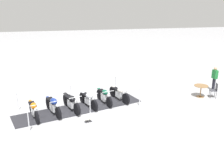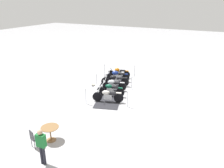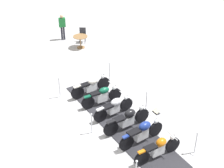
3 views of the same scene
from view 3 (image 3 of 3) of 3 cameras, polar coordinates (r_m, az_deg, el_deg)
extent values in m
plane|color=#B2B2B7|center=(14.95, 1.33, -6.37)|extent=(80.00, 80.00, 0.00)
cube|color=#28282D|center=(14.94, 1.33, -6.32)|extent=(7.49, 3.72, 0.03)
cylinder|color=black|center=(13.54, 10.06, -9.93)|extent=(0.27, 0.63, 0.63)
cylinder|color=black|center=(12.85, 5.00, -12.22)|extent=(0.27, 0.63, 0.63)
cube|color=silver|center=(13.14, 7.62, -10.86)|extent=(0.33, 0.56, 0.41)
ellipsoid|color=#D16B0F|center=(12.97, 8.20, -9.55)|extent=(0.42, 0.50, 0.32)
cube|color=black|center=(12.77, 6.41, -10.49)|extent=(0.41, 0.55, 0.08)
cube|color=#D16B0F|center=(12.62, 5.07, -11.11)|extent=(0.22, 0.37, 0.06)
cylinder|color=silver|center=(13.32, 9.90, -9.20)|extent=(0.15, 0.31, 0.53)
cylinder|color=silver|center=(13.07, 9.76, -8.25)|extent=(0.75, 0.24, 0.04)
sphere|color=silver|center=(13.25, 10.02, -8.76)|extent=(0.18, 0.18, 0.18)
cylinder|color=black|center=(14.15, 7.26, -7.42)|extent=(0.33, 0.65, 0.64)
cylinder|color=black|center=(13.40, 2.42, -9.81)|extent=(0.33, 0.65, 0.64)
cube|color=silver|center=(13.71, 4.93, -8.37)|extent=(0.40, 0.61, 0.43)
ellipsoid|color=navy|center=(13.55, 5.47, -6.96)|extent=(0.51, 0.63, 0.35)
cube|color=black|center=(13.32, 3.68, -7.99)|extent=(0.48, 0.61, 0.08)
cube|color=navy|center=(13.17, 2.45, -8.67)|extent=(0.25, 0.38, 0.06)
cylinder|color=silver|center=(13.94, 7.15, -6.65)|extent=(0.15, 0.25, 0.56)
cylinder|color=silver|center=(13.70, 7.05, -5.65)|extent=(0.65, 0.27, 0.04)
sphere|color=silver|center=(13.88, 7.31, -6.16)|extent=(0.18, 0.18, 0.18)
cylinder|color=black|center=(14.78, 4.99, -5.23)|extent=(0.34, 0.67, 0.66)
cylinder|color=black|center=(14.03, -0.18, -7.45)|extent=(0.34, 0.67, 0.66)
cube|color=silver|center=(14.36, 2.48, -6.19)|extent=(0.43, 0.65, 0.38)
ellipsoid|color=black|center=(14.23, 3.01, -4.90)|extent=(0.49, 0.58, 0.35)
cube|color=black|center=(14.01, 1.23, -5.81)|extent=(0.46, 0.57, 0.08)
cube|color=black|center=(13.80, -0.18, -6.29)|extent=(0.27, 0.40, 0.06)
cylinder|color=silver|center=(14.57, 4.80, -4.46)|extent=(0.16, 0.30, 0.57)
cylinder|color=silver|center=(14.33, 4.61, -3.47)|extent=(0.71, 0.27, 0.04)
sphere|color=silver|center=(14.50, 4.89, -3.98)|extent=(0.18, 0.18, 0.18)
cylinder|color=black|center=(15.43, 2.41, -3.40)|extent=(0.34, 0.63, 0.62)
cylinder|color=black|center=(14.76, -1.96, -5.27)|extent=(0.34, 0.63, 0.62)
cube|color=silver|center=(15.05, 0.28, -4.19)|extent=(0.39, 0.56, 0.37)
ellipsoid|color=#B7BAC1|center=(14.93, 0.68, -3.02)|extent=(0.50, 0.61, 0.33)
cube|color=black|center=(14.72, -0.85, -3.81)|extent=(0.46, 0.58, 0.08)
cube|color=#B7BAC1|center=(14.55, -1.98, -4.20)|extent=(0.26, 0.37, 0.06)
cylinder|color=silver|center=(15.24, 2.21, -2.68)|extent=(0.17, 0.29, 0.53)
cylinder|color=silver|center=(15.01, 2.01, -1.76)|extent=(0.61, 0.26, 0.04)
sphere|color=silver|center=(15.18, 2.30, -2.26)|extent=(0.18, 0.18, 0.18)
cylinder|color=black|center=(16.07, 0.50, -1.74)|extent=(0.27, 0.64, 0.63)
cylinder|color=black|center=(15.55, -4.02, -3.14)|extent=(0.27, 0.64, 0.63)
cube|color=silver|center=(15.75, -1.72, -2.20)|extent=(0.33, 0.54, 0.44)
ellipsoid|color=#0F5138|center=(15.61, -1.33, -1.05)|extent=(0.40, 0.56, 0.28)
cube|color=black|center=(15.46, -2.83, -1.63)|extent=(0.35, 0.49, 0.08)
cube|color=#0F5138|center=(15.35, -4.06, -2.09)|extent=(0.22, 0.37, 0.06)
cylinder|color=silver|center=(15.89, 0.26, -1.02)|extent=(0.14, 0.30, 0.53)
cylinder|color=silver|center=(15.68, 0.03, -0.10)|extent=(0.70, 0.21, 0.04)
sphere|color=silver|center=(15.83, 0.34, -0.62)|extent=(0.18, 0.18, 0.18)
cylinder|color=black|center=(16.86, -1.40, 0.09)|extent=(0.33, 0.66, 0.65)
cylinder|color=black|center=(16.24, -5.75, -1.46)|extent=(0.33, 0.66, 0.65)
cube|color=silver|center=(16.52, -3.54, -0.57)|extent=(0.38, 0.59, 0.37)
ellipsoid|color=silver|center=(16.41, -3.17, 0.48)|extent=(0.45, 0.60, 0.29)
cube|color=black|center=(16.22, -4.71, -0.19)|extent=(0.42, 0.59, 0.08)
cube|color=silver|center=(16.05, -5.82, -0.40)|extent=(0.25, 0.39, 0.06)
cylinder|color=silver|center=(16.67, -1.65, 0.81)|extent=(0.17, 0.31, 0.56)
cylinder|color=silver|center=(16.46, -1.91, 1.73)|extent=(0.76, 0.30, 0.04)
sphere|color=silver|center=(16.61, -1.61, 1.24)|extent=(0.18, 0.18, 0.18)
sphere|color=silver|center=(11.75, 4.13, -12.71)|extent=(0.09, 0.09, 0.09)
cylinder|color=silver|center=(16.66, -8.60, -2.17)|extent=(0.31, 0.31, 0.03)
cylinder|color=silver|center=(16.37, -8.75, -0.68)|extent=(0.05, 0.05, 1.01)
sphere|color=silver|center=(16.09, -8.90, 0.94)|extent=(0.09, 0.09, 0.09)
cylinder|color=silver|center=(17.71, -0.43, 0.50)|extent=(0.34, 0.34, 0.03)
cylinder|color=silver|center=(17.44, -0.44, 1.97)|extent=(0.05, 0.05, 1.02)
sphere|color=silver|center=(17.17, -0.45, 3.55)|extent=(0.09, 0.09, 0.09)
cylinder|color=silver|center=(13.86, 13.52, -11.08)|extent=(0.32, 0.32, 0.03)
cylinder|color=silver|center=(13.54, 13.78, -9.58)|extent=(0.05, 0.05, 0.94)
sphere|color=silver|center=(13.22, 14.06, -7.94)|extent=(0.09, 0.09, 0.09)
cylinder|color=silver|center=(15.59, 5.63, -4.62)|extent=(0.33, 0.33, 0.03)
cylinder|color=silver|center=(15.29, 5.73, -3.08)|extent=(0.05, 0.05, 1.00)
sphere|color=silver|center=(14.99, 5.83, -1.40)|extent=(0.09, 0.09, 0.09)
cylinder|color=silver|center=(14.39, -3.35, -8.15)|extent=(0.28, 0.28, 0.03)
cylinder|color=silver|center=(14.09, -3.41, -6.68)|extent=(0.05, 0.05, 0.93)
sphere|color=silver|center=(13.78, -3.48, -5.06)|extent=(0.09, 0.09, 0.09)
cube|color=#333338|center=(15.61, 7.38, -4.71)|extent=(0.41, 0.30, 0.02)
cube|color=beige|center=(15.54, 7.41, -4.40)|extent=(0.38, 0.29, 0.14)
cylinder|color=olive|center=(21.25, -5.21, 6.09)|extent=(0.48, 0.48, 0.02)
cylinder|color=olive|center=(21.09, -5.26, 6.98)|extent=(0.07, 0.07, 0.70)
cylinder|color=olive|center=(20.94, -5.30, 7.89)|extent=(0.88, 0.88, 0.03)
cylinder|color=#2D2D33|center=(21.65, -4.55, 7.27)|extent=(0.03, 0.03, 0.45)
cylinder|color=#2D2D33|center=(21.70, -5.44, 7.29)|extent=(0.03, 0.03, 0.45)
cylinder|color=#2D2D33|center=(21.95, -4.42, 7.64)|extent=(0.03, 0.03, 0.45)
cylinder|color=#2D2D33|center=(22.01, -5.30, 7.66)|extent=(0.03, 0.03, 0.45)
cube|color=#3F3F47|center=(21.73, -4.96, 8.06)|extent=(0.51, 0.51, 0.04)
cube|color=#2D2D33|center=(21.80, -4.91, 8.83)|extent=(0.16, 0.39, 0.44)
cylinder|color=#23232D|center=(22.29, -7.99, 8.41)|extent=(0.12, 0.12, 0.88)
cylinder|color=#23232D|center=(22.27, -8.35, 8.36)|extent=(0.12, 0.12, 0.88)
cube|color=#1E7233|center=(22.00, -8.32, 10.12)|extent=(0.24, 0.41, 0.58)
sphere|color=tan|center=(21.85, -8.40, 11.09)|extent=(0.22, 0.22, 0.22)
camera|label=1|loc=(20.13, 45.07, 13.40)|focal=41.73mm
camera|label=2|loc=(26.32, -25.65, 23.44)|focal=35.74mm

